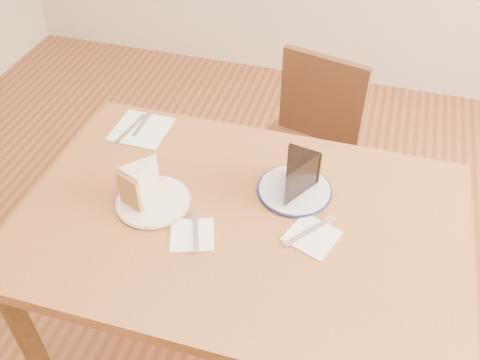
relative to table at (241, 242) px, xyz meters
The scene contains 14 objects.
ground 0.65m from the table, ahead, with size 4.00×4.00×0.00m, color #522916.
table is the anchor object (origin of this frame).
chair_far 0.71m from the table, 84.48° to the left, with size 0.49×0.49×0.82m.
plate_cream 0.27m from the table, behind, with size 0.20×0.20×0.01m, color white.
plate_navy 0.21m from the table, 49.95° to the left, with size 0.20×0.20×0.01m, color silver.
carrot_cake 0.32m from the table, behind, with size 0.07×0.10×0.10m, color beige, non-canonical shape.
chocolate_cake 0.24m from the table, 47.20° to the left, with size 0.09×0.13×0.10m, color black, non-canonical shape.
napkin_cream 0.17m from the table, 137.16° to the right, with size 0.11×0.11×0.00m, color white.
napkin_navy 0.22m from the table, ahead, with size 0.12×0.12×0.00m, color white.
napkin_spare 0.52m from the table, 145.78° to the left, with size 0.17×0.17×0.00m, color white.
fork_cream 0.17m from the table, 137.43° to the right, with size 0.01×0.14×0.00m, color silver.
knife_navy 0.22m from the table, ahead, with size 0.02×0.17×0.00m, color white.
fork_spare 0.54m from the table, 144.01° to the left, with size 0.01×0.14×0.00m, color silver.
knife_spare 0.54m from the table, 148.54° to the left, with size 0.01×0.16×0.00m, color silver.
Camera 1 is at (0.28, -0.95, 1.81)m, focal length 40.00 mm.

